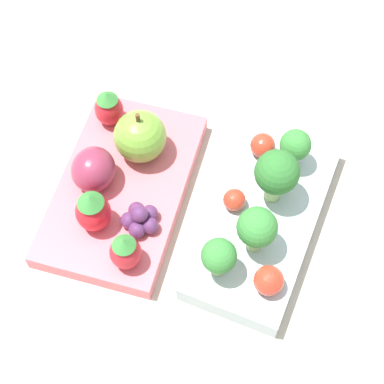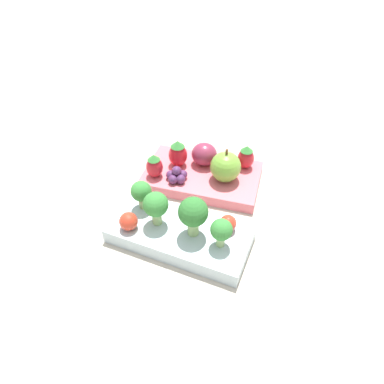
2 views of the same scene
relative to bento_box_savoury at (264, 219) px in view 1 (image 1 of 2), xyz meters
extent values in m
plane|color=#BCB29E|center=(-0.01, -0.06, -0.01)|extent=(4.00, 4.00, 0.00)
cube|color=silver|center=(0.00, 0.00, 0.00)|extent=(0.21, 0.12, 0.02)
cube|color=#DB6670|center=(0.00, -0.14, 0.00)|extent=(0.20, 0.12, 0.02)
cylinder|color=#93B770|center=(-0.02, 0.00, 0.02)|extent=(0.02, 0.02, 0.02)
sphere|color=#2D702D|center=(-0.02, 0.00, 0.05)|extent=(0.04, 0.04, 0.04)
cylinder|color=#93B770|center=(-0.06, 0.01, 0.02)|extent=(0.01, 0.01, 0.02)
sphere|color=#388438|center=(-0.06, 0.01, 0.04)|extent=(0.03, 0.03, 0.03)
cylinder|color=#93B770|center=(0.03, 0.00, 0.02)|extent=(0.01, 0.01, 0.02)
sphere|color=#388438|center=(0.03, 0.00, 0.05)|extent=(0.04, 0.04, 0.04)
cylinder|color=#93B770|center=(0.07, -0.03, 0.02)|extent=(0.01, 0.01, 0.02)
sphere|color=#388438|center=(0.07, -0.03, 0.04)|extent=(0.03, 0.03, 0.03)
sphere|color=red|center=(-0.07, -0.02, 0.02)|extent=(0.02, 0.02, 0.02)
sphere|color=red|center=(0.07, 0.02, 0.03)|extent=(0.03, 0.03, 0.03)
sphere|color=red|center=(0.00, -0.03, 0.02)|extent=(0.02, 0.02, 0.02)
sphere|color=#70A838|center=(-0.04, -0.13, 0.03)|extent=(0.05, 0.05, 0.05)
cylinder|color=brown|center=(-0.04, -0.13, 0.06)|extent=(0.00, 0.00, 0.01)
ellipsoid|color=red|center=(0.05, -0.15, 0.03)|extent=(0.03, 0.03, 0.04)
cone|color=#388438|center=(0.05, -0.15, 0.05)|extent=(0.02, 0.02, 0.01)
ellipsoid|color=red|center=(0.08, -0.11, 0.03)|extent=(0.03, 0.03, 0.04)
cone|color=#388438|center=(0.08, -0.11, 0.05)|extent=(0.02, 0.02, 0.01)
ellipsoid|color=red|center=(-0.07, -0.17, 0.03)|extent=(0.03, 0.03, 0.04)
cone|color=#388438|center=(-0.07, -0.17, 0.05)|extent=(0.02, 0.02, 0.01)
ellipsoid|color=#892D47|center=(0.00, -0.17, 0.03)|extent=(0.05, 0.04, 0.04)
sphere|color=#562D5B|center=(0.05, -0.11, 0.02)|extent=(0.02, 0.02, 0.02)
sphere|color=#562D5B|center=(0.04, -0.10, 0.02)|extent=(0.02, 0.02, 0.02)
sphere|color=#562D5B|center=(0.03, -0.10, 0.02)|extent=(0.02, 0.02, 0.02)
sphere|color=#562D5B|center=(0.03, -0.12, 0.02)|extent=(0.02, 0.02, 0.02)
sphere|color=#562D5B|center=(0.04, -0.12, 0.02)|extent=(0.02, 0.02, 0.02)
sphere|color=#562D5B|center=(0.04, -0.11, 0.03)|extent=(0.02, 0.02, 0.02)
camera|label=1|loc=(0.29, 0.01, 0.54)|focal=60.00mm
camera|label=2|loc=(-0.10, 0.31, 0.38)|focal=32.00mm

